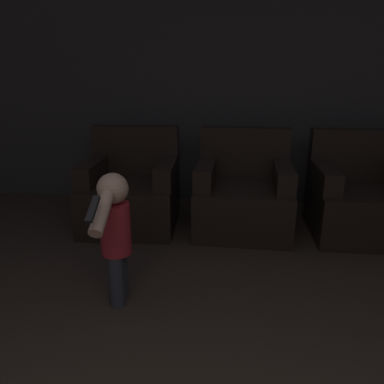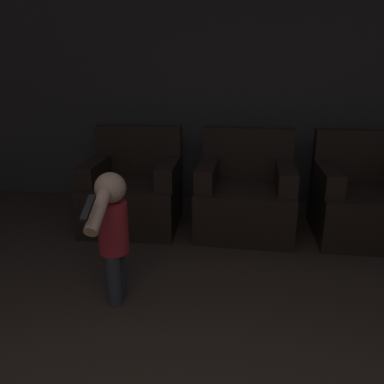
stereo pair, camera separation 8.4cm
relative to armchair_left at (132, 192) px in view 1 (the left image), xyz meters
name	(u,v)px [view 1 (the left image)]	position (x,y,z in m)	size (l,w,h in m)	color
wall_back	(229,87)	(0.92, 0.85, 0.97)	(8.40, 0.05, 2.60)	#33302D
armchair_left	(132,192)	(0.00, 0.00, 0.00)	(0.90, 0.87, 0.94)	black
armchair_middle	(243,196)	(1.09, 0.00, 0.00)	(0.91, 0.87, 0.94)	black
armchair_right	(360,199)	(2.18, 0.00, 0.00)	(0.88, 0.85, 0.94)	black
person_toddler	(115,229)	(0.24, -1.33, 0.19)	(0.19, 0.60, 0.88)	#28282D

